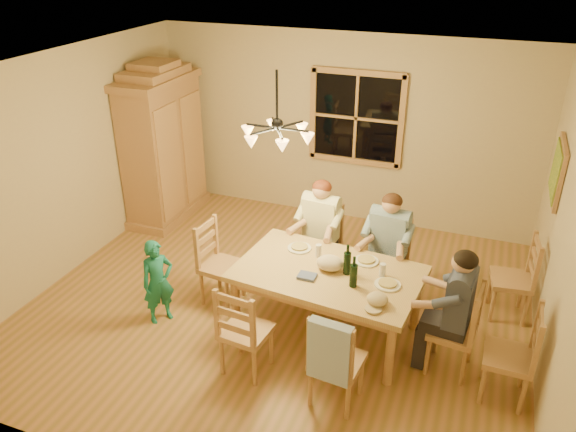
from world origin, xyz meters
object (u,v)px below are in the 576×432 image
at_px(chair_far_right, 385,275).
at_px(wine_bottle_a, 347,259).
at_px(chair_spare_back, 509,291).
at_px(chandelier, 277,133).
at_px(dining_table, 328,279).
at_px(armoire, 163,149).
at_px(chair_far_left, 319,259).
at_px(chair_end_right, 450,343).
at_px(chair_near_right, 336,374).
at_px(chair_spare_front, 505,370).
at_px(adult_slate_man, 458,297).
at_px(wine_bottle_b, 354,272).
at_px(adult_woman, 321,219).
at_px(adult_plaid_man, 389,235).
at_px(chair_near_left, 247,344).
at_px(chair_end_left, 223,278).
at_px(child, 158,282).

height_order(chair_far_right, wine_bottle_a, wine_bottle_a).
bearing_deg(chair_spare_back, chandelier, 99.59).
bearing_deg(dining_table, armoire, 148.81).
height_order(chair_far_left, chair_end_right, same).
height_order(chair_near_right, chair_spare_front, same).
distance_m(chandelier, adult_slate_man, 2.34).
bearing_deg(armoire, chair_far_right, -16.12).
distance_m(wine_bottle_b, chair_spare_front, 1.62).
distance_m(adult_woman, chair_spare_back, 2.24).
bearing_deg(chair_spare_front, adult_plaid_man, 49.63).
relative_size(chair_near_left, chair_end_left, 1.00).
distance_m(adult_plaid_man, chair_spare_front, 1.87).
bearing_deg(child, chair_near_right, -66.77).
xyz_separation_m(chair_near_right, chair_spare_front, (1.42, 0.59, 0.00)).
height_order(chair_far_left, chair_near_right, same).
distance_m(dining_table, chair_near_right, 1.06).
bearing_deg(chair_near_left, adult_woman, 90.00).
bearing_deg(child, chair_spare_back, -32.13).
height_order(armoire, chair_near_left, armoire).
height_order(armoire, chair_far_left, armoire).
bearing_deg(chair_far_right, wine_bottle_a, 77.99).
bearing_deg(chair_end_right, adult_woman, 63.43).
relative_size(chandelier, dining_table, 0.39).
height_order(armoire, chair_end_left, armoire).
bearing_deg(chair_near_left, wine_bottle_b, 43.18).
xyz_separation_m(chair_near_right, child, (-2.15, 0.48, 0.19)).
bearing_deg(wine_bottle_a, chair_far_right, 72.31).
bearing_deg(chandelier, chair_near_left, -84.85).
distance_m(chair_near_left, chair_end_right, 1.97).
xyz_separation_m(wine_bottle_b, child, (-2.08, -0.27, -0.44)).
bearing_deg(chair_near_left, chair_end_left, 133.26).
relative_size(adult_slate_man, chair_spare_front, 0.88).
distance_m(armoire, adult_woman, 2.86).
height_order(chandelier, chair_far_right, chandelier).
xyz_separation_m(chair_far_left, adult_plaid_man, (0.83, -0.08, 0.54)).
height_order(chair_end_left, chair_spare_front, same).
height_order(adult_plaid_man, chair_spare_back, adult_plaid_man).
bearing_deg(chandelier, adult_woman, 67.65).
bearing_deg(chair_near_left, chair_spare_front, 17.71).
bearing_deg(chair_far_right, dining_table, 67.62).
bearing_deg(chair_far_left, wine_bottle_a, 127.88).
bearing_deg(child, dining_table, -40.12).
bearing_deg(chair_near_right, chair_spare_back, 59.23).
height_order(dining_table, chair_near_right, chair_near_right).
bearing_deg(armoire, adult_woman, -19.14).
xyz_separation_m(chair_end_left, adult_slate_man, (2.58, -0.26, 0.54)).
height_order(chair_far_left, adult_woman, adult_woman).
distance_m(dining_table, chair_far_left, 1.06).
distance_m(chair_far_right, chair_end_right, 1.29).
bearing_deg(chair_spare_back, child, 104.77).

